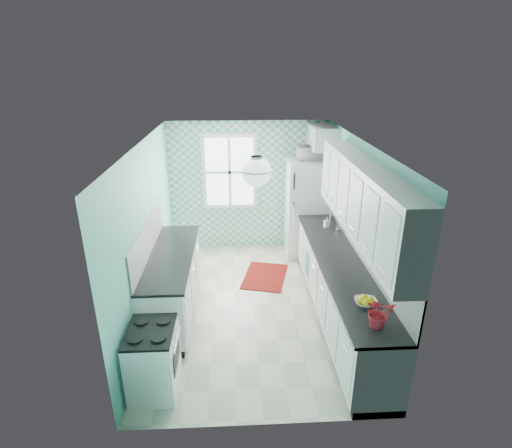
{
  "coord_description": "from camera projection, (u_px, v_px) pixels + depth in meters",
  "views": [
    {
      "loc": [
        -0.24,
        -5.24,
        3.48
      ],
      "look_at": [
        0.05,
        0.25,
        1.25
      ],
      "focal_mm": 28.0,
      "sensor_mm": 36.0,
      "label": 1
    }
  ],
  "objects": [
    {
      "name": "upper_cabinets_right",
      "position": [
        363.0,
        199.0,
        4.96
      ],
      "size": [
        0.33,
        3.2,
        0.9
      ],
      "primitive_type": "cube",
      "color": "white",
      "rests_on": "wall_right"
    },
    {
      "name": "potted_plant",
      "position": [
        379.0,
        313.0,
        4.08
      ],
      "size": [
        0.32,
        0.28,
        0.32
      ],
      "primitive_type": "imported",
      "rotation": [
        0.0,
        0.0,
        0.12
      ],
      "color": "#A42D19",
      "rests_on": "countertop_right"
    },
    {
      "name": "wall_left",
      "position": [
        147.0,
        233.0,
        5.62
      ],
      "size": [
        0.02,
        4.4,
        2.5
      ],
      "primitive_type": "cube",
      "color": "#64C9B8",
      "rests_on": "floor"
    },
    {
      "name": "wall_right",
      "position": [
        357.0,
        228.0,
        5.77
      ],
      "size": [
        0.02,
        4.4,
        2.5
      ],
      "primitive_type": "cube",
      "color": "#64C9B8",
      "rests_on": "floor"
    },
    {
      "name": "countertop_left",
      "position": [
        171.0,
        256.0,
        5.7
      ],
      "size": [
        0.63,
        2.15,
        0.04
      ],
      "primitive_type": "cube",
      "color": "black",
      "rests_on": "base_cabinets_left"
    },
    {
      "name": "upper_cabinet_fridge",
      "position": [
        322.0,
        137.0,
        7.08
      ],
      "size": [
        0.4,
        0.74,
        0.4
      ],
      "primitive_type": "cube",
      "color": "white",
      "rests_on": "wall_right"
    },
    {
      "name": "stove",
      "position": [
        153.0,
        359.0,
        4.45
      ],
      "size": [
        0.52,
        0.65,
        0.78
      ],
      "rotation": [
        0.0,
        0.0,
        0.06
      ],
      "color": "white",
      "rests_on": "floor"
    },
    {
      "name": "floor",
      "position": [
        254.0,
        305.0,
        6.17
      ],
      "size": [
        3.0,
        4.4,
        0.02
      ],
      "primitive_type": "cube",
      "color": "beige",
      "rests_on": "ground"
    },
    {
      "name": "backsplash_left",
      "position": [
        148.0,
        239.0,
        5.58
      ],
      "size": [
        0.02,
        2.15,
        0.51
      ],
      "primitive_type": "cube",
      "color": "white",
      "rests_on": "wall_left"
    },
    {
      "name": "ceiling_light",
      "position": [
        256.0,
        172.0,
        4.55
      ],
      "size": [
        0.34,
        0.34,
        0.35
      ],
      "color": "silver",
      "rests_on": "ceiling"
    },
    {
      "name": "wall_back",
      "position": [
        248.0,
        186.0,
        7.74
      ],
      "size": [
        3.0,
        0.02,
        2.5
      ],
      "primitive_type": "cube",
      "color": "#64C9B8",
      "rests_on": "floor"
    },
    {
      "name": "microwave",
      "position": [
        310.0,
        153.0,
        7.17
      ],
      "size": [
        0.47,
        0.33,
        0.26
      ],
      "primitive_type": "imported",
      "rotation": [
        0.0,
        0.0,
        3.19
      ],
      "color": "white",
      "rests_on": "fridge"
    },
    {
      "name": "base_cabinets_right",
      "position": [
        339.0,
        291.0,
        5.69
      ],
      "size": [
        0.6,
        3.6,
        0.9
      ],
      "primitive_type": "cube",
      "color": "white",
      "rests_on": "floor"
    },
    {
      "name": "countertop_right",
      "position": [
        340.0,
        262.0,
        5.51
      ],
      "size": [
        0.63,
        3.6,
        0.04
      ],
      "primitive_type": "cube",
      "color": "black",
      "rests_on": "base_cabinets_right"
    },
    {
      "name": "soap_bottle",
      "position": [
        327.0,
        222.0,
        6.6
      ],
      "size": [
        0.1,
        0.1,
        0.17
      ],
      "primitive_type": "imported",
      "rotation": [
        0.0,
        0.0,
        0.34
      ],
      "color": "#84A0B7",
      "rests_on": "countertop_right"
    },
    {
      "name": "rug",
      "position": [
        265.0,
        276.0,
        6.98
      ],
      "size": [
        0.91,
        1.12,
        0.02
      ],
      "primitive_type": "cube",
      "rotation": [
        0.0,
        0.0,
        -0.24
      ],
      "color": "#640D00",
      "rests_on": "floor"
    },
    {
      "name": "ceiling",
      "position": [
        253.0,
        142.0,
        5.22
      ],
      "size": [
        3.0,
        4.4,
        0.02
      ],
      "primitive_type": "cube",
      "color": "white",
      "rests_on": "wall_back"
    },
    {
      "name": "window",
      "position": [
        230.0,
        172.0,
        7.57
      ],
      "size": [
        1.04,
        0.05,
        1.44
      ],
      "color": "white",
      "rests_on": "wall_back"
    },
    {
      "name": "fridge",
      "position": [
        307.0,
        208.0,
        7.56
      ],
      "size": [
        0.8,
        0.79,
        1.84
      ],
      "rotation": [
        0.0,
        0.0,
        -0.03
      ],
      "color": "white",
      "rests_on": "floor"
    },
    {
      "name": "fruit_bowl",
      "position": [
        366.0,
        303.0,
        4.49
      ],
      "size": [
        0.26,
        0.26,
        0.06
      ],
      "primitive_type": "imported",
      "rotation": [
        0.0,
        0.0,
        -0.06
      ],
      "color": "white",
      "rests_on": "countertop_right"
    },
    {
      "name": "accent_wall",
      "position": [
        248.0,
        186.0,
        7.72
      ],
      "size": [
        3.0,
        0.01,
        2.5
      ],
      "primitive_type": "cube",
      "color": "#5EB594",
      "rests_on": "wall_back"
    },
    {
      "name": "dish_towel",
      "position": [
        307.0,
        262.0,
        6.46
      ],
      "size": [
        0.1,
        0.26,
        0.39
      ],
      "primitive_type": "cube",
      "rotation": [
        0.0,
        0.0,
        0.32
      ],
      "color": "#52BABC",
      "rests_on": "base_cabinets_right"
    },
    {
      "name": "wall_front",
      "position": [
        265.0,
        325.0,
        3.65
      ],
      "size": [
        3.0,
        0.02,
        2.5
      ],
      "primitive_type": "cube",
      "color": "#64C9B8",
      "rests_on": "floor"
    },
    {
      "name": "sink",
      "position": [
        326.0,
        232.0,
        6.46
      ],
      "size": [
        0.54,
        0.46,
        0.53
      ],
      "rotation": [
        0.0,
        0.0,
        0.05
      ],
      "color": "silver",
      "rests_on": "countertop_right"
    },
    {
      "name": "base_cabinets_left",
      "position": [
        172.0,
        284.0,
        5.87
      ],
      "size": [
        0.6,
        2.15,
        0.9
      ],
      "primitive_type": "cube",
      "color": "white",
      "rests_on": "floor"
    },
    {
      "name": "backsplash_right",
      "position": [
        364.0,
        244.0,
        5.42
      ],
      "size": [
        0.02,
        3.6,
        0.51
      ],
      "primitive_type": "cube",
      "color": "white",
      "rests_on": "wall_right"
    }
  ]
}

